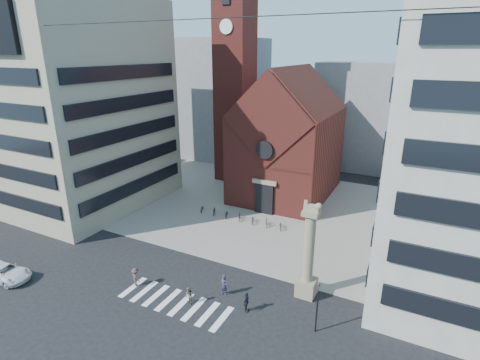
% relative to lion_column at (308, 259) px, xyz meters
% --- Properties ---
extents(ground, '(120.00, 120.00, 0.00)m').
position_rel_lion_column_xyz_m(ground, '(-10.01, -3.00, -3.46)').
color(ground, black).
rests_on(ground, ground).
extents(piazza, '(46.00, 30.00, 0.05)m').
position_rel_lion_column_xyz_m(piazza, '(-10.01, 16.00, -3.43)').
color(piazza, gray).
rests_on(piazza, ground).
extents(zebra_crossing, '(10.20, 3.20, 0.01)m').
position_rel_lion_column_xyz_m(zebra_crossing, '(-9.46, -6.00, -3.45)').
color(zebra_crossing, white).
rests_on(zebra_crossing, ground).
extents(church, '(12.00, 16.65, 18.00)m').
position_rel_lion_column_xyz_m(church, '(-10.01, 22.04, 4.53)').
color(church, maroon).
rests_on(church, ground).
extents(campanile, '(5.50, 5.50, 31.20)m').
position_rel_lion_column_xyz_m(campanile, '(-20.01, 25.00, 12.28)').
color(campanile, maroon).
rests_on(campanile, ground).
extents(building_left, '(18.00, 20.00, 26.00)m').
position_rel_lion_column_xyz_m(building_left, '(-34.01, 7.00, 9.54)').
color(building_left, gray).
rests_on(building_left, ground).
extents(bg_block_left, '(16.00, 14.00, 22.00)m').
position_rel_lion_column_xyz_m(bg_block_left, '(-30.01, 37.00, 7.54)').
color(bg_block_left, gray).
rests_on(bg_block_left, ground).
extents(bg_block_mid, '(14.00, 12.00, 18.00)m').
position_rel_lion_column_xyz_m(bg_block_mid, '(-4.01, 42.00, 5.54)').
color(bg_block_mid, gray).
rests_on(bg_block_mid, ground).
extents(bg_block_right, '(16.00, 14.00, 24.00)m').
position_rel_lion_column_xyz_m(bg_block_right, '(11.99, 39.00, 8.54)').
color(bg_block_right, gray).
rests_on(bg_block_right, ground).
extents(lion_column, '(1.63, 1.60, 8.68)m').
position_rel_lion_column_xyz_m(lion_column, '(0.00, 0.00, 0.00)').
color(lion_column, gray).
rests_on(lion_column, ground).
extents(traffic_light, '(0.13, 0.16, 4.30)m').
position_rel_lion_column_xyz_m(traffic_light, '(1.99, -4.00, -1.17)').
color(traffic_light, black).
rests_on(traffic_light, ground).
extents(white_car, '(5.26, 2.85, 1.40)m').
position_rel_lion_column_xyz_m(white_car, '(-25.26, -10.35, -2.76)').
color(white_car, white).
rests_on(white_car, ground).
extents(pedestrian_0, '(0.69, 0.46, 1.88)m').
position_rel_lion_column_xyz_m(pedestrian_0, '(-6.28, -3.21, -2.52)').
color(pedestrian_0, '#302B3C').
rests_on(pedestrian_0, ground).
extents(pedestrian_1, '(0.93, 0.85, 1.54)m').
position_rel_lion_column_xyz_m(pedestrian_1, '(-8.22, -5.61, -2.69)').
color(pedestrian_1, '#62574E').
rests_on(pedestrian_1, ground).
extents(pedestrian_2, '(0.51, 1.05, 1.73)m').
position_rel_lion_column_xyz_m(pedestrian_2, '(-3.63, -4.28, -2.59)').
color(pedestrian_2, '#24242B').
rests_on(pedestrian_2, ground).
extents(pedestrian_3, '(1.26, 0.94, 1.74)m').
position_rel_lion_column_xyz_m(pedestrian_3, '(-13.91, -5.63, -2.59)').
color(pedestrian_3, '#493531').
rests_on(pedestrian_3, ground).
extents(scooter_0, '(1.14, 1.70, 0.84)m').
position_rel_lion_column_xyz_m(scooter_0, '(-17.35, 10.65, -2.99)').
color(scooter_0, black).
rests_on(scooter_0, piazza).
extents(scooter_1, '(1.01, 1.61, 0.94)m').
position_rel_lion_column_xyz_m(scooter_1, '(-15.54, 10.65, -2.94)').
color(scooter_1, black).
rests_on(scooter_1, piazza).
extents(scooter_2, '(1.14, 1.70, 0.84)m').
position_rel_lion_column_xyz_m(scooter_2, '(-13.72, 10.65, -2.99)').
color(scooter_2, black).
rests_on(scooter_2, piazza).
extents(scooter_3, '(1.01, 1.61, 0.94)m').
position_rel_lion_column_xyz_m(scooter_3, '(-11.91, 10.65, -2.94)').
color(scooter_3, black).
rests_on(scooter_3, piazza).
extents(scooter_4, '(1.14, 1.70, 0.84)m').
position_rel_lion_column_xyz_m(scooter_4, '(-10.09, 10.65, -2.99)').
color(scooter_4, black).
rests_on(scooter_4, piazza).
extents(scooter_5, '(1.01, 1.61, 0.94)m').
position_rel_lion_column_xyz_m(scooter_5, '(-8.28, 10.65, -2.94)').
color(scooter_5, black).
rests_on(scooter_5, piazza).
extents(scooter_6, '(1.14, 1.70, 0.84)m').
position_rel_lion_column_xyz_m(scooter_6, '(-6.46, 10.65, -2.99)').
color(scooter_6, black).
rests_on(scooter_6, piazza).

